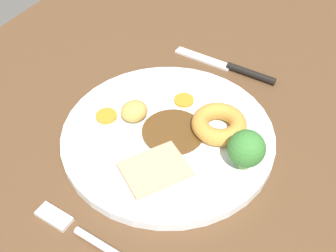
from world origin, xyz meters
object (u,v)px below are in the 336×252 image
(dinner_plate, at_px, (168,134))
(meat_slice_main, at_px, (155,169))
(carrot_coin_front, at_px, (181,99))
(broccoli_floret, at_px, (246,149))
(yorkshire_pudding, at_px, (219,124))
(roast_potato_left, at_px, (134,111))
(fork, at_px, (86,236))
(knife, at_px, (233,68))
(carrot_coin_back, at_px, (106,116))

(dinner_plate, height_order, meat_slice_main, meat_slice_main)
(carrot_coin_front, bearing_deg, broccoli_floret, -121.46)
(dinner_plate, relative_size, yorkshire_pudding, 3.88)
(yorkshire_pudding, relative_size, roast_potato_left, 1.97)
(meat_slice_main, distance_m, yorkshire_pudding, 0.11)
(roast_potato_left, distance_m, fork, 0.19)
(roast_potato_left, bearing_deg, dinner_plate, -90.09)
(yorkshire_pudding, height_order, knife, yorkshire_pudding)
(carrot_coin_back, bearing_deg, roast_potato_left, -65.61)
(yorkshire_pudding, bearing_deg, dinner_plate, 118.94)
(carrot_coin_back, bearing_deg, meat_slice_main, -116.13)
(dinner_plate, height_order, roast_potato_left, roast_potato_left)
(roast_potato_left, relative_size, carrot_coin_back, 1.26)
(yorkshire_pudding, bearing_deg, fork, 161.20)
(dinner_plate, xyz_separation_m, knife, (0.19, -0.02, -0.00))
(dinner_plate, bearing_deg, fork, 176.25)
(roast_potato_left, xyz_separation_m, carrot_coin_front, (0.07, -0.04, -0.01))
(yorkshire_pudding, xyz_separation_m, fork, (-0.22, 0.07, -0.02))
(dinner_plate, relative_size, carrot_coin_back, 9.63)
(yorkshire_pudding, xyz_separation_m, carrot_coin_front, (0.03, 0.07, -0.01))
(yorkshire_pudding, distance_m, fork, 0.23)
(broccoli_floret, bearing_deg, carrot_coin_back, 91.86)
(yorkshire_pudding, relative_size, carrot_coin_back, 2.48)
(roast_potato_left, distance_m, carrot_coin_front, 0.08)
(carrot_coin_back, distance_m, knife, 0.24)
(knife, bearing_deg, roast_potato_left, 72.32)
(dinner_plate, distance_m, carrot_coin_back, 0.09)
(carrot_coin_front, relative_size, carrot_coin_back, 0.96)
(carrot_coin_back, relative_size, knife, 0.17)
(yorkshire_pudding, distance_m, carrot_coin_front, 0.08)
(meat_slice_main, bearing_deg, carrot_coin_back, 63.87)
(broccoli_floret, bearing_deg, carrot_coin_front, 58.54)
(roast_potato_left, relative_size, carrot_coin_front, 1.31)
(dinner_plate, relative_size, roast_potato_left, 7.66)
(dinner_plate, relative_size, knife, 1.61)
(meat_slice_main, distance_m, knife, 0.26)
(carrot_coin_front, height_order, knife, carrot_coin_front)
(dinner_plate, height_order, carrot_coin_front, carrot_coin_front)
(yorkshire_pudding, relative_size, knife, 0.41)
(dinner_plate, bearing_deg, carrot_coin_front, 9.87)
(dinner_plate, relative_size, fork, 1.95)
(dinner_plate, bearing_deg, knife, -7.35)
(carrot_coin_back, distance_m, broccoli_floret, 0.21)
(broccoli_floret, bearing_deg, dinner_plate, 84.76)
(carrot_coin_back, height_order, broccoli_floret, broccoli_floret)
(roast_potato_left, height_order, knife, roast_potato_left)
(broccoli_floret, height_order, knife, broccoli_floret)
(meat_slice_main, bearing_deg, roast_potato_left, 45.23)
(fork, distance_m, knife, 0.38)
(carrot_coin_front, bearing_deg, fork, 179.91)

